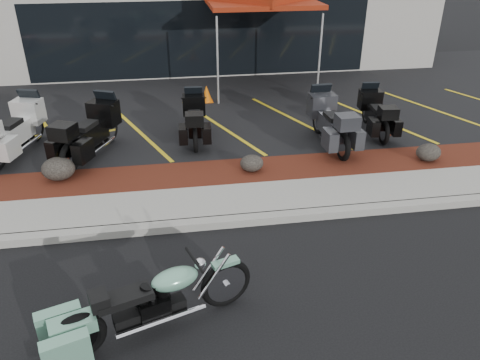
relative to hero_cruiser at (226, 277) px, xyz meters
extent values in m
plane|color=black|center=(0.71, 1.19, -0.51)|extent=(90.00, 90.00, 0.00)
cube|color=gray|center=(0.71, 2.09, -0.43)|extent=(24.00, 0.25, 0.15)
cube|color=gray|center=(0.71, 2.79, -0.43)|extent=(24.00, 1.20, 0.15)
cube|color=#3D120E|center=(0.71, 3.99, -0.43)|extent=(24.00, 1.20, 0.16)
cube|color=black|center=(0.71, 9.39, -0.43)|extent=(26.00, 9.60, 0.15)
cube|color=#A39C93|center=(0.71, 15.69, 1.49)|extent=(18.00, 8.00, 4.00)
cube|color=black|center=(0.71, 11.71, 0.99)|extent=(12.00, 0.06, 2.60)
ellipsoid|color=black|center=(-3.02, 4.18, -0.10)|extent=(0.69, 0.58, 0.49)
ellipsoid|color=black|center=(1.09, 3.93, -0.17)|extent=(0.52, 0.43, 0.37)
ellipsoid|color=black|center=(5.19, 3.81, -0.15)|extent=(0.57, 0.47, 0.40)
cone|color=#DB6007|center=(0.57, 8.92, -0.10)|extent=(0.38, 0.38, 0.51)
cylinder|color=silver|center=(1.35, 8.33, 0.93)|extent=(0.06, 0.06, 2.58)
cylinder|color=silver|center=(4.40, 9.11, 0.93)|extent=(0.06, 0.06, 2.58)
cylinder|color=silver|center=(0.57, 11.38, 0.93)|extent=(0.06, 0.06, 2.58)
cylinder|color=silver|center=(3.62, 12.16, 0.93)|extent=(0.06, 0.06, 2.58)
cube|color=maroon|center=(2.49, 10.24, 2.39)|extent=(4.10, 4.10, 0.13)
camera|label=1|loc=(-0.62, -5.16, 4.30)|focal=35.00mm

